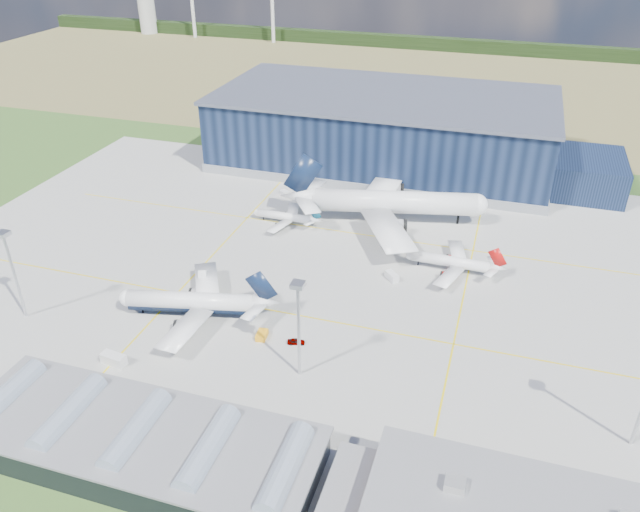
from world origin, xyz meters
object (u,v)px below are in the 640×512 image
(gse_van_b, at_px, (392,276))
(airliner_red, at_px, (451,256))
(light_mast_center, at_px, (298,314))
(car_b, at_px, (233,423))
(airliner_widebody, at_px, (395,191))
(gse_cart_b, at_px, (284,193))
(airliner_navy, at_px, (190,293))
(gse_van_a, at_px, (114,359))
(airstair, at_px, (204,280))
(airliner_regional, at_px, (284,213))
(car_a, at_px, (296,341))
(hangar, at_px, (391,133))
(light_mast_west, at_px, (11,261))
(gse_tug_b, at_px, (169,304))
(gse_van_c, at_px, (501,477))
(gse_tug_a, at_px, (262,335))

(gse_van_b, bearing_deg, airliner_red, -9.34)
(light_mast_center, height_order, car_b, light_mast_center)
(airliner_widebody, xyz_separation_m, gse_cart_b, (-39.27, 9.01, -9.70))
(airliner_widebody, relative_size, car_b, 17.76)
(gse_van_b, bearing_deg, airliner_navy, 172.66)
(gse_van_a, xyz_separation_m, airstair, (4.39, 34.38, 0.47))
(airstair, bearing_deg, airliner_regional, 58.31)
(gse_van_b, relative_size, car_a, 1.10)
(hangar, bearing_deg, gse_cart_b, -125.06)
(light_mast_west, height_order, light_mast_center, same)
(gse_van_b, xyz_separation_m, car_b, (-18.27, -60.83, -0.40))
(airliner_regional, bearing_deg, car_a, 113.53)
(gse_van_b, height_order, car_a, gse_van_b)
(airstair, bearing_deg, gse_tug_b, -129.92)
(light_mast_west, relative_size, car_a, 5.85)
(airliner_widebody, xyz_separation_m, airstair, (-39.38, -50.80, -8.69))
(gse_cart_b, bearing_deg, airliner_widebody, -67.92)
(airliner_regional, distance_m, gse_cart_b, 21.69)
(light_mast_west, xyz_separation_m, gse_van_a, (30.52, -8.99, -14.20))
(airliner_regional, height_order, car_a, airliner_regional)
(airliner_regional, relative_size, airstair, 4.24)
(airliner_regional, bearing_deg, gse_van_c, 131.48)
(car_b, bearing_deg, car_a, -1.39)
(light_mast_west, height_order, gse_van_b, light_mast_west)
(gse_van_c, xyz_separation_m, airstair, (-77.48, 41.39, 0.64))
(gse_tug_b, relative_size, gse_van_c, 0.65)
(gse_tug_b, height_order, airstair, airstair)
(hangar, distance_m, light_mast_west, 139.77)
(gse_cart_b, xyz_separation_m, car_b, (27.68, -103.20, -0.10))
(gse_van_b, bearing_deg, car_a, -157.05)
(gse_tug_a, height_order, gse_van_a, gse_van_a)
(gse_van_a, bearing_deg, gse_van_c, -87.73)
(gse_tug_a, height_order, gse_van_c, gse_van_c)
(gse_tug_b, bearing_deg, light_mast_center, 0.33)
(gse_tug_b, xyz_separation_m, gse_cart_b, (4.07, 71.29, 0.06))
(hangar, xyz_separation_m, gse_van_c, (49.57, -140.80, -10.55))
(gse_tug_b, xyz_separation_m, gse_van_b, (50.02, 28.92, 0.37))
(airliner_regional, xyz_separation_m, gse_tug_a, (15.19, -55.90, -2.92))
(airliner_navy, relative_size, airliner_widebody, 0.62)
(gse_tug_a, bearing_deg, gse_van_b, 48.97)
(gse_van_b, distance_m, gse_van_c, 66.69)
(gse_cart_b, bearing_deg, airliner_navy, -142.45)
(hangar, xyz_separation_m, car_b, (-0.11, -142.80, -11.03))
(gse_tug_b, bearing_deg, gse_van_a, -71.15)
(gse_van_a, xyz_separation_m, gse_cart_b, (4.50, 94.19, -0.54))
(light_mast_center, height_order, airstair, light_mast_center)
(gse_van_b, bearing_deg, gse_tug_b, 167.28)
(airliner_navy, bearing_deg, gse_cart_b, -100.43)
(airliner_navy, xyz_separation_m, airstair, (-3.35, 12.94, -4.72))
(gse_van_a, bearing_deg, hangar, -6.41)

